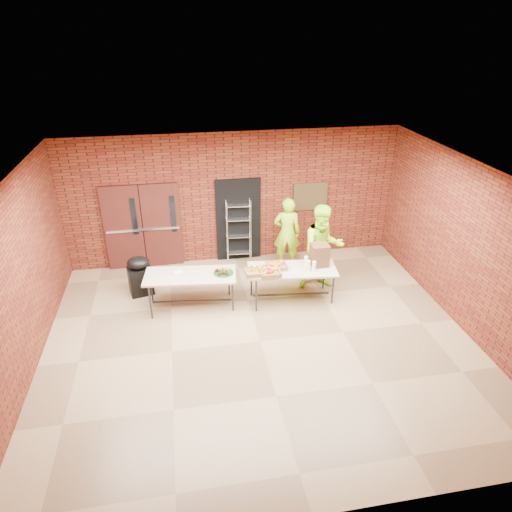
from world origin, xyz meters
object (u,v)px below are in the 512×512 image
Objects in this scene: covered_grill at (140,275)px; volunteer_woman at (287,233)px; table_right at (292,271)px; coffee_dispenser at (319,255)px; volunteer_man at (322,248)px; table_left at (190,277)px; wire_rack at (239,231)px.

volunteer_woman reaches higher than covered_grill.
table_right is 1.57m from volunteer_woman.
coffee_dispenser is 0.27× the size of volunteer_woman.
covered_grill is (-3.82, 0.78, -0.56)m from coffee_dispenser.
coffee_dispenser reaches higher than table_right.
coffee_dispenser is at bearing -24.80° from covered_grill.
covered_grill is at bearing 174.91° from volunteer_man.
volunteer_woman is (2.39, 1.43, 0.18)m from table_left.
volunteer_man reaches higher than table_right.
volunteer_woman is (-0.35, 1.48, -0.12)m from coffee_dispenser.
wire_rack is at bearing 62.39° from table_left.
volunteer_woman reaches higher than coffee_dispenser.
covered_grill is at bearing 23.16° from volunteer_woman.
coffee_dispenser is 0.25× the size of volunteer_man.
table_left is 1.33m from covered_grill.
volunteer_man is (0.78, 0.42, 0.28)m from table_right.
covered_grill is 3.57m from volunteer_woman.
volunteer_woman is (1.11, -0.45, 0.07)m from wire_rack.
coffee_dispenser is (1.45, -1.93, 0.20)m from wire_rack.
covered_grill is (-1.08, 0.74, -0.26)m from table_left.
table_right is 0.98× the size of volunteer_man.
table_left is 2.18× the size of covered_grill.
wire_rack is 1.81× the size of covered_grill.
wire_rack is 0.82× the size of volunteer_man.
coffee_dispenser is at bearing 5.74° from table_left.
volunteer_man reaches higher than wire_rack.
table_right is 0.68m from coffee_dispenser.
wire_rack is 0.84× the size of table_right.
coffee_dispenser is 3.94m from covered_grill.
volunteer_man reaches higher than table_left.
coffee_dispenser is (2.74, -0.05, 0.30)m from table_left.
volunteer_woman is at bearing 86.86° from table_right.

